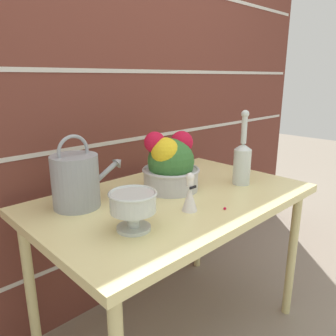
{
  "coord_description": "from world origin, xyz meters",
  "views": [
    {
      "loc": [
        -0.98,
        -0.97,
        1.25
      ],
      "look_at": [
        0.0,
        0.04,
        0.86
      ],
      "focal_mm": 35.0,
      "sensor_mm": 36.0,
      "label": 1
    }
  ],
  "objects_px": {
    "crystal_pedestal_bowl": "(133,205)",
    "flower_planter": "(170,164)",
    "glass_decanter": "(242,160)",
    "figurine_vase": "(190,195)",
    "watering_can": "(76,180)"
  },
  "relations": [
    {
      "from": "flower_planter",
      "to": "glass_decanter",
      "type": "distance_m",
      "value": 0.36
    },
    {
      "from": "watering_can",
      "to": "figurine_vase",
      "type": "bearing_deg",
      "value": -49.48
    },
    {
      "from": "figurine_vase",
      "to": "glass_decanter",
      "type": "bearing_deg",
      "value": 6.67
    },
    {
      "from": "watering_can",
      "to": "flower_planter",
      "type": "distance_m",
      "value": 0.43
    },
    {
      "from": "watering_can",
      "to": "flower_planter",
      "type": "relative_size",
      "value": 1.19
    },
    {
      "from": "flower_planter",
      "to": "glass_decanter",
      "type": "relative_size",
      "value": 0.77
    },
    {
      "from": "glass_decanter",
      "to": "watering_can",
      "type": "bearing_deg",
      "value": 157.95
    },
    {
      "from": "crystal_pedestal_bowl",
      "to": "figurine_vase",
      "type": "relative_size",
      "value": 1.07
    },
    {
      "from": "watering_can",
      "to": "glass_decanter",
      "type": "height_order",
      "value": "glass_decanter"
    },
    {
      "from": "watering_can",
      "to": "figurine_vase",
      "type": "relative_size",
      "value": 2.13
    },
    {
      "from": "flower_planter",
      "to": "watering_can",
      "type": "bearing_deg",
      "value": 164.65
    },
    {
      "from": "crystal_pedestal_bowl",
      "to": "flower_planter",
      "type": "bearing_deg",
      "value": 28.68
    },
    {
      "from": "glass_decanter",
      "to": "crystal_pedestal_bowl",
      "type": "bearing_deg",
      "value": -177.61
    },
    {
      "from": "watering_can",
      "to": "figurine_vase",
      "type": "xyz_separation_m",
      "value": [
        0.3,
        -0.35,
        -0.05
      ]
    },
    {
      "from": "flower_planter",
      "to": "figurine_vase",
      "type": "bearing_deg",
      "value": -117.51
    }
  ]
}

